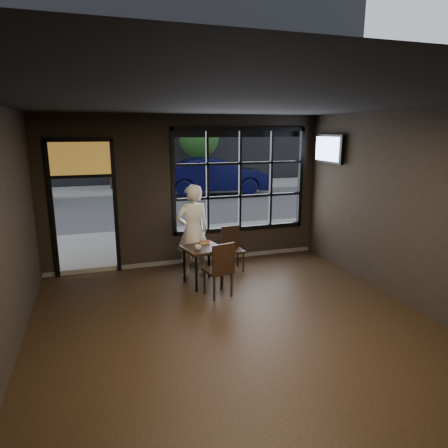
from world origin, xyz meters
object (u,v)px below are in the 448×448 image
object	(u,v)px
cafe_table	(203,266)
man	(193,231)
chair_near	(218,269)
navy_car	(216,176)

from	to	relation	value
cafe_table	man	world-z (taller)	man
chair_near	man	distance (m)	1.19
cafe_table	chair_near	world-z (taller)	chair_near
cafe_table	navy_car	size ratio (longest dim) A/B	0.15
man	chair_near	bearing A→B (deg)	92.67
chair_near	navy_car	bearing A→B (deg)	-119.87
chair_near	cafe_table	bearing A→B (deg)	-91.57
man	navy_car	bearing A→B (deg)	-116.25
man	navy_car	size ratio (longest dim) A/B	0.39
chair_near	man	bearing A→B (deg)	-93.72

